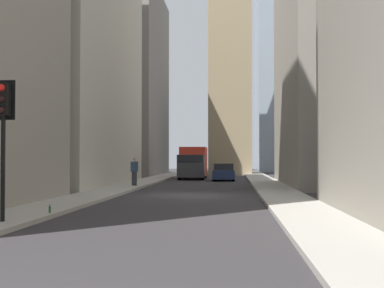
{
  "coord_description": "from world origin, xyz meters",
  "views": [
    {
      "loc": [
        -26.68,
        -2.11,
        1.85
      ],
      "look_at": [
        9.34,
        0.62,
        2.81
      ],
      "focal_mm": 50.12,
      "sensor_mm": 36.0,
      "label": 1
    }
  ],
  "objects_px": {
    "discarded_bottle": "(50,209)",
    "delivery_truck": "(193,163)",
    "sedan_navy": "(224,173)",
    "traffic_light_foreground": "(3,117)",
    "pedestrian": "(134,170)"
  },
  "relations": [
    {
      "from": "discarded_bottle",
      "to": "delivery_truck",
      "type": "bearing_deg",
      "value": -4.03
    },
    {
      "from": "sedan_navy",
      "to": "discarded_bottle",
      "type": "relative_size",
      "value": 15.93
    },
    {
      "from": "traffic_light_foreground",
      "to": "pedestrian",
      "type": "relative_size",
      "value": 2.2
    },
    {
      "from": "traffic_light_foreground",
      "to": "pedestrian",
      "type": "xyz_separation_m",
      "value": [
        19.23,
        -0.06,
        -1.88
      ]
    },
    {
      "from": "traffic_light_foreground",
      "to": "discarded_bottle",
      "type": "height_order",
      "value": "traffic_light_foreground"
    },
    {
      "from": "traffic_light_foreground",
      "to": "sedan_navy",
      "type": "bearing_deg",
      "value": -10.36
    },
    {
      "from": "delivery_truck",
      "to": "sedan_navy",
      "type": "bearing_deg",
      "value": -139.47
    },
    {
      "from": "delivery_truck",
      "to": "pedestrian",
      "type": "relative_size",
      "value": 3.67
    },
    {
      "from": "delivery_truck",
      "to": "sedan_navy",
      "type": "height_order",
      "value": "delivery_truck"
    },
    {
      "from": "pedestrian",
      "to": "discarded_bottle",
      "type": "xyz_separation_m",
      "value": [
        -16.95,
        -0.46,
        -0.85
      ]
    },
    {
      "from": "traffic_light_foreground",
      "to": "pedestrian",
      "type": "height_order",
      "value": "traffic_light_foreground"
    },
    {
      "from": "delivery_truck",
      "to": "traffic_light_foreground",
      "type": "xyz_separation_m",
      "value": [
        -33.46,
        2.72,
        1.52
      ]
    },
    {
      "from": "delivery_truck",
      "to": "traffic_light_foreground",
      "type": "relative_size",
      "value": 1.67
    },
    {
      "from": "delivery_truck",
      "to": "pedestrian",
      "type": "bearing_deg",
      "value": 169.42
    },
    {
      "from": "sedan_navy",
      "to": "discarded_bottle",
      "type": "bearing_deg",
      "value": 169.84
    }
  ]
}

